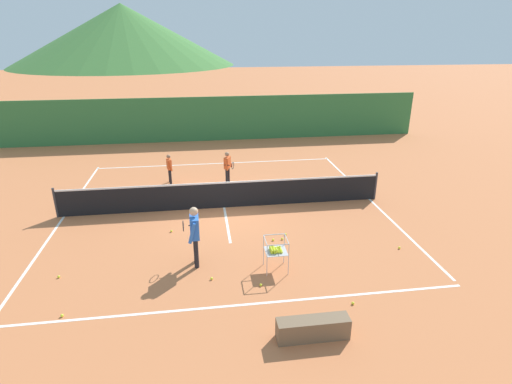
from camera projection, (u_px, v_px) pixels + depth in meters
ground_plane at (224, 207)px, 14.55m from camera, size 120.00×120.00×0.00m
line_baseline_near at (241, 305)px, 9.37m from camera, size 10.91×0.08×0.01m
line_baseline_far at (217, 163)px, 19.37m from camera, size 10.91×0.08×0.01m
line_sideline_west at (64, 217)px, 13.83m from camera, size 0.08×10.87×0.01m
line_sideline_east at (369, 199)px, 15.27m from camera, size 0.08×10.87×0.01m
line_service_center at (224, 207)px, 14.55m from camera, size 0.08×5.34×0.01m
tennis_net at (224, 195)px, 14.36m from camera, size 11.37×0.08×1.05m
instructor at (194, 231)px, 10.65m from camera, size 0.44×0.76×1.68m
student_0 at (169, 166)px, 16.64m from camera, size 0.26×0.50×1.22m
student_1 at (228, 165)px, 16.56m from camera, size 0.42×0.72×1.34m
ball_cart at (275, 250)px, 10.55m from camera, size 0.58×0.58×0.90m
tennis_ball_0 at (286, 234)px, 12.55m from camera, size 0.07×0.07×0.07m
tennis_ball_1 at (273, 240)px, 12.23m from camera, size 0.07×0.07×0.07m
tennis_ball_2 at (59, 277)px, 10.39m from camera, size 0.07×0.07×0.07m
tennis_ball_3 at (62, 316)px, 8.97m from camera, size 0.07×0.07×0.07m
tennis_ball_4 at (399, 248)px, 11.78m from camera, size 0.07×0.07×0.07m
tennis_ball_5 at (282, 239)px, 12.29m from camera, size 0.07×0.07×0.07m
tennis_ball_6 at (261, 285)px, 10.05m from camera, size 0.07×0.07×0.07m
tennis_ball_7 at (353, 303)px, 9.38m from camera, size 0.07×0.07×0.07m
tennis_ball_8 at (212, 278)px, 10.31m from camera, size 0.07×0.07×0.07m
tennis_ball_9 at (171, 231)px, 12.76m from camera, size 0.07×0.07×0.07m
windscreen_fence at (212, 119)px, 23.01m from camera, size 24.01×0.08×2.49m
courtside_bench at (313, 328)px, 8.29m from camera, size 1.50×0.36×0.46m
hill_0 at (123, 35)px, 73.05m from camera, size 39.51×39.51×10.46m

